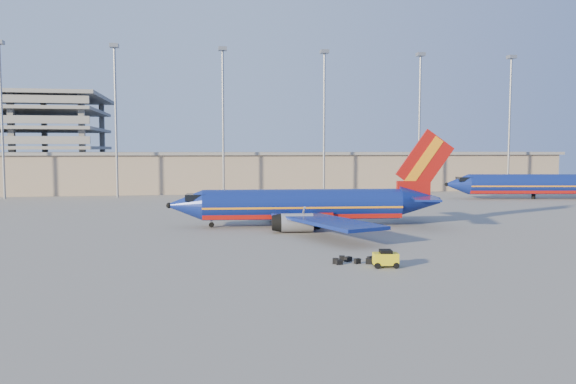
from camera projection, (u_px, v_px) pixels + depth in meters
name	position (u px, v px, depth m)	size (l,w,h in m)	color
ground	(287.00, 228.00, 64.94)	(220.00, 220.00, 0.00)	slate
terminal_building	(289.00, 171.00, 123.29)	(122.00, 16.00, 8.50)	gray
light_mast_row	(274.00, 106.00, 109.66)	(101.60, 1.60, 28.65)	gray
aircraft_main	(309.00, 206.00, 66.41)	(34.15, 32.76, 11.56)	navy
aircraft_second	(539.00, 184.00, 102.67)	(35.04, 13.55, 11.92)	navy
baggage_tug	(386.00, 258.00, 43.42)	(2.06, 1.41, 1.38)	gold
luggage_pile	(352.00, 260.00, 45.27)	(3.79, 2.21, 0.47)	black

